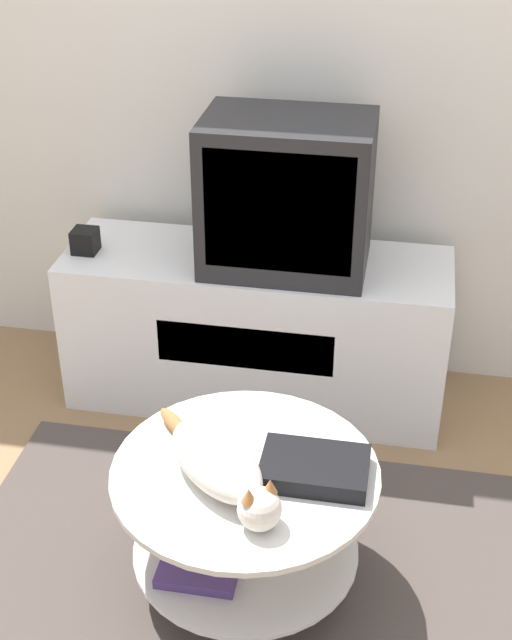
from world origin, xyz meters
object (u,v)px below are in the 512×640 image
at_px(tv, 287,195).
at_px(dvd_box, 314,468).
at_px(speaker, 85,241).
at_px(cat, 221,466).

relative_size(tv, dvd_box, 1.96).
distance_m(speaker, dvd_box, 1.27).
relative_size(speaker, cat, 0.19).
height_order(speaker, dvd_box, speaker).
bearing_deg(tv, cat, -90.92).
bearing_deg(speaker, cat, -53.79).
relative_size(tv, speaker, 6.51).
relative_size(tv, cat, 1.23).
bearing_deg(dvd_box, tv, 103.51).
xyz_separation_m(tv, cat, (-0.02, -0.97, -0.34)).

